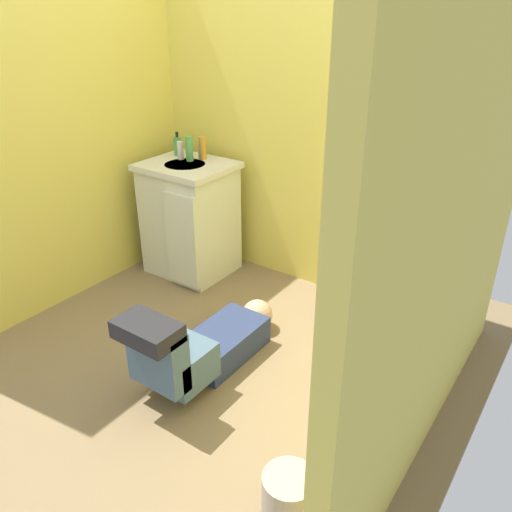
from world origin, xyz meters
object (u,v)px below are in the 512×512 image
vanity_cabinet (190,218)px  trash_can (288,500)px  bottle_white (180,150)px  toilet (401,282)px  person_plumber (202,345)px  bottle_amber (203,148)px  paper_towel_roll (326,328)px  soap_dispenser (178,146)px  toiletry_bag (436,210)px  bottle_green (189,149)px  faucet (200,152)px  tissue_box (409,205)px

vanity_cabinet → trash_can: (1.70, -1.37, -0.30)m
bottle_white → toilet: bearing=0.4°
person_plumber → bottle_white: bottle_white is taller
bottle_white → bottle_amber: size_ratio=0.80×
bottle_white → paper_towel_roll: size_ratio=0.60×
soap_dispenser → toiletry_bag: bearing=1.0°
person_plumber → trash_can: size_ratio=4.42×
vanity_cabinet → bottle_green: bottle_green is taller
soap_dispenser → trash_can: 2.53m
toilet → vanity_cabinet: bearing=-177.5°
faucet → trash_can: size_ratio=0.41×
bottle_white → paper_towel_roll: bottle_white is taller
toilet → tissue_box: bearing=116.4°
trash_can → vanity_cabinet: bearing=141.0°
toiletry_bag → bottle_white: (-1.77, -0.10, 0.08)m
soap_dispenser → paper_towel_roll: bearing=-14.6°
person_plumber → bottle_green: bottle_green is taller
person_plumber → trash_can: (0.86, -0.50, -0.06)m
toilet → tissue_box: (-0.04, 0.09, 0.43)m
tissue_box → toiletry_bag: size_ratio=1.77×
tissue_box → bottle_white: 1.62m
bottle_white → bottle_amber: (0.13, 0.09, 0.02)m
trash_can → toilet: bearing=95.5°
toilet → vanity_cabinet: vanity_cabinet is taller
faucet → toilet: bearing=-2.9°
toilet → vanity_cabinet: (-1.56, -0.07, 0.05)m
vanity_cabinet → tissue_box: (1.51, 0.16, 0.38)m
person_plumber → trash_can: person_plumber is taller
person_plumber → soap_dispenser: 1.60m
person_plumber → bottle_amber: (-0.81, 1.02, 0.72)m
tissue_box → trash_can: size_ratio=0.91×
vanity_cabinet → person_plumber: 1.23m
person_plumber → bottle_white: (-0.94, 0.92, 0.71)m
trash_can → person_plumber: bearing=149.6°
toiletry_bag → soap_dispenser: bearing=-179.0°
toilet → person_plumber: bearing=-127.8°
person_plumber → paper_towel_roll: bearing=55.4°
faucet → trash_can: bearing=-41.8°
vanity_cabinet → person_plumber: size_ratio=0.77×
bottle_green → paper_towel_roll: bottle_green is taller
trash_can → bottle_amber: bearing=137.7°
tissue_box → soap_dispenser: size_ratio=1.33×
faucet → tissue_box: size_ratio=0.45×
bottle_white → trash_can: 2.42m
tissue_box → toilet: bearing=-63.6°
person_plumber → bottle_green: (-0.86, 0.93, 0.73)m
faucet → paper_towel_roll: size_ratio=0.48×
person_plumber → bottle_white: bearing=135.5°
tissue_box → bottle_amber: (-1.49, -0.01, 0.10)m
bottle_green → bottle_amber: bearing=62.4°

